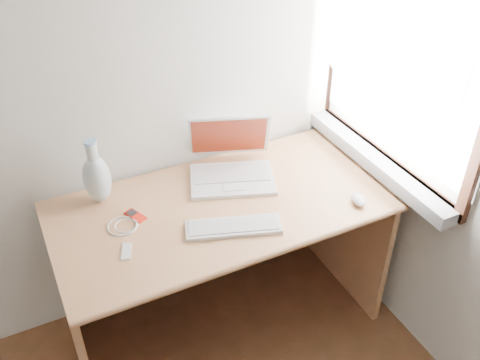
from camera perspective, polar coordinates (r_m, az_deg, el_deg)
name	(u,v)px	position (r m, az deg, el deg)	size (l,w,h in m)	color
window	(397,56)	(2.27, 16.41, 12.52)	(0.11, 0.99, 1.10)	white
desk	(214,230)	(2.43, -2.84, -5.40)	(1.39, 0.70, 0.74)	tan
laptop	(227,165)	(2.36, -1.35, 1.61)	(0.43, 0.42, 0.25)	white
external_keyboard	(233,227)	(2.10, -0.70, -5.02)	(0.39, 0.23, 0.02)	white
mouse	(359,200)	(2.28, 12.54, -2.07)	(0.05, 0.09, 0.03)	white
ipod	(135,216)	(2.20, -11.10, -3.75)	(0.08, 0.10, 0.01)	red
cable_coil	(123,226)	(2.16, -12.41, -4.82)	(0.12, 0.12, 0.01)	white
remote	(126,251)	(2.05, -12.03, -7.45)	(0.03, 0.09, 0.01)	white
vase	(97,177)	(2.26, -15.04, 0.29)	(0.11, 0.11, 0.29)	silver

